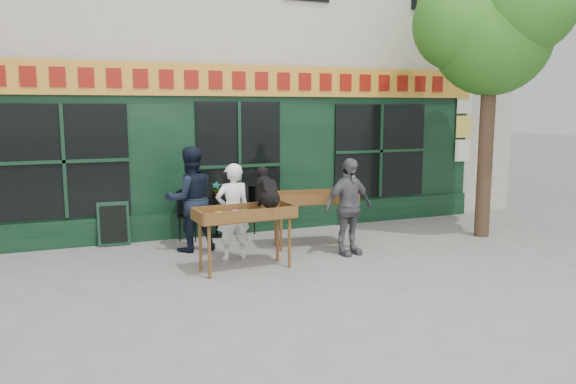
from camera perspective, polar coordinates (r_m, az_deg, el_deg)
name	(u,v)px	position (r m, az deg, el deg)	size (l,w,h in m)	color
ground	(283,262)	(9.17, -0.54, -7.13)	(80.00, 80.00, 0.00)	slate
building	(194,6)	(14.77, -9.58, 18.17)	(14.00, 7.26, 10.00)	beige
street_tree	(492,19)	(11.56, 20.01, 16.15)	(3.05, 2.90, 5.60)	#382619
book_cart_center	(245,217)	(8.60, -4.39, -2.57)	(1.54, 0.72, 0.99)	brown
dog	(267,186)	(8.59, -2.10, 0.59)	(0.34, 0.60, 0.60)	black
woman	(233,212)	(9.22, -5.63, -2.01)	(0.58, 0.38, 1.59)	white
book_cart_right	(314,201)	(10.05, 2.62, -0.95)	(1.57, 0.83, 0.99)	brown
man_right	(348,207)	(9.52, 6.15, -1.51)	(0.97, 0.40, 1.65)	#535358
bistro_table	(217,209)	(10.94, -7.26, -1.70)	(0.60, 0.60, 0.76)	black
bistro_chair_left	(185,211)	(10.76, -10.43, -1.87)	(0.50, 0.49, 0.95)	black
bistro_chair_right	(248,206)	(11.14, -4.13, -1.40)	(0.45, 0.44, 0.95)	black
potted_plant	(216,190)	(10.88, -7.29, 0.23)	(0.16, 0.11, 0.30)	gray
man_left	(190,199)	(9.87, -9.90, -0.72)	(0.89, 0.69, 1.82)	black
chalkboard	(114,224)	(10.64, -17.30, -3.11)	(0.57, 0.22, 0.79)	black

